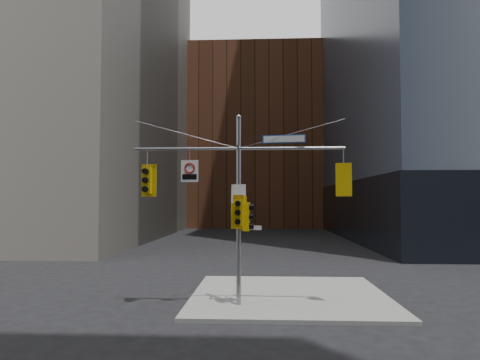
# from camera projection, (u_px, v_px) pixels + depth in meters

# --- Properties ---
(ground) EXTENTS (160.00, 160.00, 0.00)m
(ground) POSITION_uv_depth(u_px,v_px,m) (236.00, 324.00, 13.92)
(ground) COLOR black
(ground) RESTS_ON ground
(sidewalk_corner) EXTENTS (8.00, 8.00, 0.15)m
(sidewalk_corner) POSITION_uv_depth(u_px,v_px,m) (289.00, 295.00, 17.82)
(sidewalk_corner) COLOR gray
(sidewalk_corner) RESTS_ON ground
(brick_midrise) EXTENTS (26.00, 20.00, 28.00)m
(brick_midrise) POSITION_uv_depth(u_px,v_px,m) (256.00, 142.00, 72.47)
(brick_midrise) COLOR brown
(brick_midrise) RESTS_ON ground
(signal_assembly) EXTENTS (8.00, 0.80, 7.30)m
(signal_assembly) POSITION_uv_depth(u_px,v_px,m) (239.00, 190.00, 16.13)
(signal_assembly) COLOR gray
(signal_assembly) RESTS_ON ground
(traffic_light_west_arm) EXTENTS (0.60, 0.52, 1.26)m
(traffic_light_west_arm) POSITION_uv_depth(u_px,v_px,m) (147.00, 180.00, 16.33)
(traffic_light_west_arm) COLOR gold
(traffic_light_west_arm) RESTS_ON ground
(traffic_light_east_arm) EXTENTS (0.59, 0.52, 1.24)m
(traffic_light_east_arm) POSITION_uv_depth(u_px,v_px,m) (344.00, 180.00, 15.96)
(traffic_light_east_arm) COLOR gold
(traffic_light_east_arm) RESTS_ON ground
(traffic_light_pole_side) EXTENTS (0.45, 0.38, 1.08)m
(traffic_light_pole_side) POSITION_uv_depth(u_px,v_px,m) (247.00, 217.00, 16.07)
(traffic_light_pole_side) COLOR gold
(traffic_light_pole_side) RESTS_ON ground
(traffic_light_pole_front) EXTENTS (0.59, 0.48, 1.23)m
(traffic_light_pole_front) POSITION_uv_depth(u_px,v_px,m) (238.00, 212.00, 15.82)
(traffic_light_pole_front) COLOR gold
(traffic_light_pole_front) RESTS_ON ground
(street_sign_blade) EXTENTS (1.63, 0.25, 0.32)m
(street_sign_blade) POSITION_uv_depth(u_px,v_px,m) (284.00, 139.00, 16.14)
(street_sign_blade) COLOR navy
(street_sign_blade) RESTS_ON ground
(regulatory_sign_arm) EXTENTS (0.67, 0.09, 0.83)m
(regulatory_sign_arm) POSITION_uv_depth(u_px,v_px,m) (190.00, 170.00, 16.24)
(regulatory_sign_arm) COLOR silver
(regulatory_sign_arm) RESTS_ON ground
(regulatory_sign_pole) EXTENTS (0.55, 0.06, 0.71)m
(regulatory_sign_pole) POSITION_uv_depth(u_px,v_px,m) (239.00, 194.00, 16.01)
(regulatory_sign_pole) COLOR silver
(regulatory_sign_pole) RESTS_ON ground
(street_blade_ew) EXTENTS (0.82, 0.07, 0.16)m
(street_blade_ew) POSITION_uv_depth(u_px,v_px,m) (251.00, 228.00, 16.04)
(street_blade_ew) COLOR silver
(street_blade_ew) RESTS_ON ground
(street_blade_ns) EXTENTS (0.13, 0.73, 0.15)m
(street_blade_ns) POSITION_uv_depth(u_px,v_px,m) (239.00, 229.00, 16.51)
(street_blade_ns) COLOR #145926
(street_blade_ns) RESTS_ON ground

